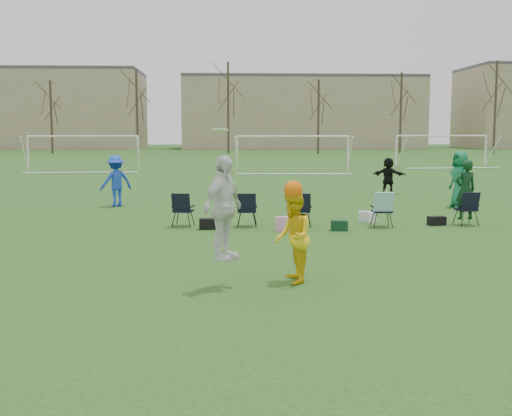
{
  "coord_description": "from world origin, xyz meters",
  "views": [
    {
      "loc": [
        -0.44,
        -10.07,
        2.68
      ],
      "look_at": [
        0.15,
        1.98,
        1.25
      ],
      "focal_mm": 45.0,
      "sensor_mm": 36.0,
      "label": 1
    }
  ],
  "objects": [
    {
      "name": "goal_right",
      "position": [
        16.0,
        38.0,
        1.92
      ],
      "size": [
        7.35,
        1.14,
        2.46
      ],
      "rotation": [
        0.0,
        0.0,
        0.14
      ],
      "color": "white",
      "rests_on": "ground"
    },
    {
      "name": "tree_line",
      "position": [
        0.24,
        69.85,
        5.09
      ],
      "size": [
        110.28,
        3.28,
        11.4
      ],
      "color": "#382B21",
      "rests_on": "ground"
    },
    {
      "name": "sideline_setup",
      "position": [
        3.01,
        8.03,
        0.55
      ],
      "size": [
        8.88,
        2.02,
        1.88
      ],
      "color": "#0E3318",
      "rests_on": "ground"
    },
    {
      "name": "fielder_green_far",
      "position": [
        7.92,
        12.3,
        1.01
      ],
      "size": [
        0.79,
        1.08,
        2.02
      ],
      "primitive_type": "imported",
      "rotation": [
        0.0,
        0.0,
        -1.41
      ],
      "color": "#136E46",
      "rests_on": "ground"
    },
    {
      "name": "fielder_black",
      "position": [
        6.67,
        17.47,
        0.79
      ],
      "size": [
        1.48,
        1.2,
        1.58
      ],
      "primitive_type": "imported",
      "rotation": [
        0.0,
        0.0,
        2.56
      ],
      "color": "black",
      "rests_on": "ground"
    },
    {
      "name": "building_row",
      "position": [
        6.73,
        96.0,
        5.99
      ],
      "size": [
        126.0,
        16.0,
        13.0
      ],
      "color": "tan",
      "rests_on": "ground"
    },
    {
      "name": "goal_left",
      "position": [
        -10.0,
        34.0,
        1.92
      ],
      "size": [
        7.39,
        0.76,
        2.46
      ],
      "rotation": [
        0.0,
        0.0,
        0.09
      ],
      "color": "white",
      "rests_on": "ground"
    },
    {
      "name": "fielder_blue",
      "position": [
        -4.38,
        13.27,
        0.92
      ],
      "size": [
        1.37,
        1.21,
        1.84
      ],
      "primitive_type": "imported",
      "rotation": [
        0.0,
        0.0,
        3.7
      ],
      "color": "blue",
      "rests_on": "ground"
    },
    {
      "name": "goal_mid",
      "position": [
        4.0,
        32.0,
        1.92
      ],
      "size": [
        7.4,
        0.63,
        2.46
      ],
      "rotation": [
        0.0,
        0.0,
        -0.07
      ],
      "color": "white",
      "rests_on": "ground"
    },
    {
      "name": "center_contest",
      "position": [
        0.15,
        0.98,
        1.12
      ],
      "size": [
        2.03,
        1.29,
        2.75
      ],
      "color": "white",
      "rests_on": "ground"
    },
    {
      "name": "ground",
      "position": [
        0.0,
        0.0,
        0.0
      ],
      "size": [
        260.0,
        260.0,
        0.0
      ],
      "primitive_type": "plane",
      "color": "#234916",
      "rests_on": "ground"
    }
  ]
}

